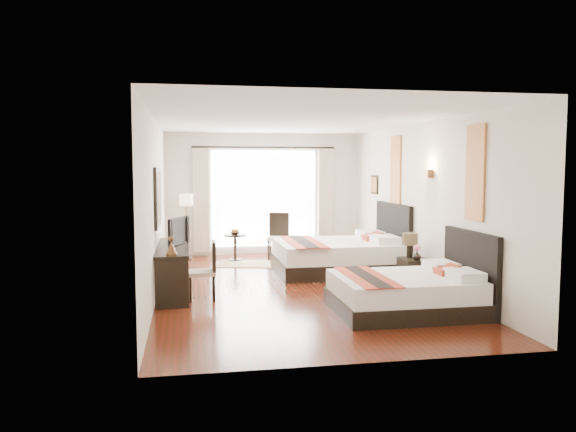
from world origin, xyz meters
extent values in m
cube|color=#3D1A0B|center=(0.00, 0.00, -0.01)|extent=(4.50, 7.50, 0.01)
cube|color=white|center=(0.00, 0.00, 2.79)|extent=(4.50, 7.50, 0.02)
cube|color=silver|center=(2.25, 0.00, 1.40)|extent=(0.01, 7.50, 2.80)
cube|color=silver|center=(-2.25, 0.00, 1.40)|extent=(0.01, 7.50, 2.80)
cube|color=silver|center=(0.00, 3.75, 1.40)|extent=(4.50, 0.01, 2.80)
cube|color=silver|center=(0.00, -3.75, 1.40)|extent=(4.50, 0.01, 2.80)
cube|color=white|center=(0.00, 3.73, 1.30)|extent=(2.40, 0.02, 2.20)
cube|color=white|center=(0.00, 3.67, 1.30)|extent=(2.30, 0.02, 2.10)
cube|color=#BEB093|center=(-1.45, 3.63, 1.28)|extent=(0.35, 0.14, 2.35)
cube|color=#BEB093|center=(1.45, 3.63, 1.28)|extent=(0.35, 0.14, 2.35)
cube|color=#983F16|center=(2.23, -1.88, 1.95)|extent=(0.03, 0.50, 1.35)
cube|color=#983F16|center=(2.23, 1.17, 1.95)|extent=(0.03, 0.50, 1.35)
cube|color=#4E311C|center=(2.19, -0.43, 1.92)|extent=(0.10, 0.14, 0.14)
cube|color=black|center=(-2.22, -0.01, 1.55)|extent=(0.04, 1.25, 0.95)
cube|color=white|center=(-2.19, -0.01, 1.55)|extent=(0.01, 1.12, 0.82)
cube|color=black|center=(1.20, -1.88, 0.12)|extent=(1.92, 1.50, 0.23)
cube|color=white|center=(1.20, -1.88, 0.38)|extent=(1.86, 1.46, 0.28)
cube|color=black|center=(2.20, -1.88, 0.56)|extent=(0.08, 1.50, 1.13)
cube|color=maroon|center=(0.66, -1.88, 0.52)|extent=(0.52, 1.56, 0.02)
cube|color=black|center=(1.03, 1.17, 0.14)|extent=(2.26, 1.76, 0.28)
cube|color=white|center=(1.03, 1.17, 0.44)|extent=(2.20, 1.72, 0.33)
cube|color=black|center=(2.20, 1.17, 0.66)|extent=(0.08, 1.76, 1.32)
cube|color=maroon|center=(0.40, 1.17, 0.61)|extent=(0.61, 1.82, 0.02)
cube|color=black|center=(1.97, -0.43, 0.25)|extent=(0.42, 0.52, 0.50)
cylinder|color=black|center=(1.94, -0.30, 0.61)|extent=(0.11, 0.11, 0.22)
cylinder|color=#392C1B|center=(1.94, -0.30, 0.82)|extent=(0.26, 0.26, 0.20)
imported|color=black|center=(1.95, -0.58, 0.57)|extent=(0.14, 0.14, 0.15)
cube|color=black|center=(-1.99, -0.01, 0.38)|extent=(0.50, 2.20, 0.76)
imported|color=black|center=(-1.97, 0.05, 0.99)|extent=(0.40, 0.79, 0.46)
cube|color=#C2AF95|center=(-1.55, -0.61, 0.42)|extent=(0.42, 0.42, 0.06)
cube|color=black|center=(-1.37, -0.61, 0.67)|extent=(0.05, 0.39, 0.46)
cylinder|color=black|center=(-1.78, 3.23, 0.01)|extent=(0.22, 0.22, 0.03)
cylinder|color=#4E311C|center=(-1.78, 3.23, 0.64)|extent=(0.03, 0.03, 1.23)
cylinder|color=beige|center=(-1.78, 3.23, 1.32)|extent=(0.29, 0.29, 0.25)
cylinder|color=black|center=(-0.74, 2.91, 0.29)|extent=(0.50, 0.50, 0.57)
imported|color=#4D381B|center=(-0.75, 2.88, 0.60)|extent=(0.24, 0.24, 0.06)
cube|color=#C2AF95|center=(0.20, 2.86, 0.47)|extent=(0.58, 0.58, 0.06)
cube|color=black|center=(0.25, 3.06, 0.76)|extent=(0.44, 0.16, 0.53)
cube|color=tan|center=(-0.54, 2.37, 0.01)|extent=(1.45, 1.17, 0.01)
camera|label=1|loc=(-1.76, -9.18, 2.03)|focal=35.00mm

